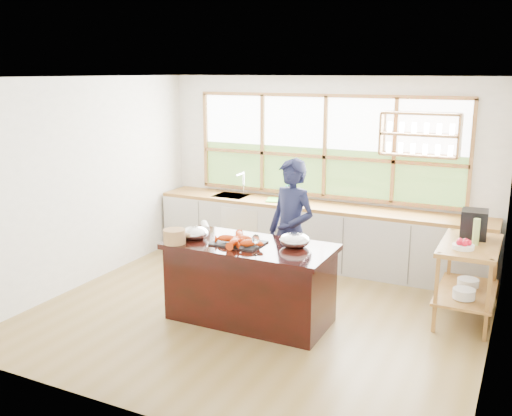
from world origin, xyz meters
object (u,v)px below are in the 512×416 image
Objects in this scene: island at (250,282)px; espresso_machine at (474,224)px; cook at (291,232)px; wicker_basket at (174,236)px.

island is 5.67× the size of espresso_machine.
cook is at bearing 73.17° from island.
espresso_machine is 3.41m from wicker_basket.
wicker_basket reaches higher than island.
wicker_basket is at bearing -114.94° from cook.
island is 2.64m from espresso_machine.
cook is (0.21, 0.69, 0.43)m from island.
cook is 1.42m from wicker_basket.
espresso_machine reaches higher than wicker_basket.
island is 1.04× the size of cook.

